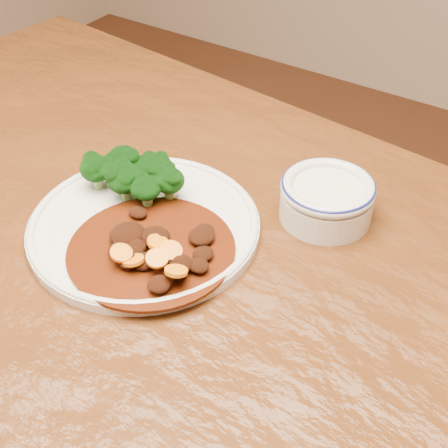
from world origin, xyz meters
The scene contains 5 objects.
dining_table centered at (0.00, 0.00, 0.67)m, with size 1.59×1.06×0.75m.
dinner_plate centered at (-0.07, 0.06, 0.76)m, with size 0.30×0.30×0.02m.
broccoli_florets centered at (-0.12, 0.11, 0.79)m, with size 0.14×0.09×0.05m.
mince_stew centered at (-0.02, 0.02, 0.77)m, with size 0.21×0.21×0.03m.
dip_bowl centered at (0.11, 0.22, 0.78)m, with size 0.12×0.12×0.06m.
Camera 1 is at (0.36, -0.39, 1.28)m, focal length 50.00 mm.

